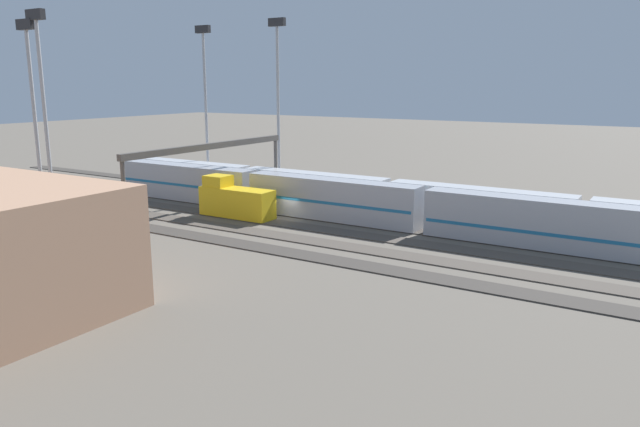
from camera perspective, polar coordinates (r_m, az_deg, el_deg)
ground_plane at (r=75.13m, az=-3.25°, el=-0.52°), size 400.00×400.00×0.00m
track_bed_0 at (r=85.43m, az=1.55°, el=1.10°), size 140.00×2.80×0.12m
track_bed_1 at (r=81.23m, az=-0.22°, el=0.52°), size 140.00×2.80×0.12m
track_bed_2 at (r=77.13m, az=-2.19°, el=-0.12°), size 140.00×2.80×0.12m
track_bed_3 at (r=73.14m, az=-4.37°, el=-0.84°), size 140.00×2.80×0.12m
track_bed_4 at (r=69.28m, az=-6.80°, el=-1.63°), size 140.00×2.80×0.12m
track_bed_5 at (r=65.57m, az=-9.52°, el=-2.51°), size 140.00×2.80×0.12m
train_on_track_0 at (r=81.29m, az=6.62°, el=1.85°), size 95.60×3.06×3.80m
train_on_track_2 at (r=73.95m, az=1.08°, el=1.35°), size 71.40×3.06×5.00m
train_on_track_3 at (r=76.30m, az=-8.02°, el=1.24°), size 10.00×3.00×5.00m
light_mast_0 at (r=102.83m, az=-10.82°, el=11.98°), size 2.80×0.70×25.60m
light_mast_1 at (r=80.50m, az=-25.54°, el=10.29°), size 2.80×0.70×23.80m
light_mast_2 at (r=93.98m, az=-4.01°, el=12.29°), size 2.80×0.70×26.01m
light_mast_3 at (r=78.95m, az=-24.76°, el=10.74°), size 2.80×0.70×24.78m
signal_gantry at (r=81.29m, az=-10.31°, el=5.68°), size 0.70×30.00×8.80m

